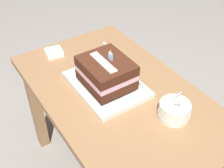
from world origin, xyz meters
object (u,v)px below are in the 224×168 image
bowl_stack (174,110)px  serving_spoon_near_tray (107,46)px  foil_tray (107,85)px  birthday_cake (106,72)px  napkin_pile (54,52)px

bowl_stack → serving_spoon_near_tray: size_ratio=0.96×
foil_tray → bowl_stack: bowl_stack is taller
foil_tray → birthday_cake: 0.08m
foil_tray → bowl_stack: bearing=22.4°
foil_tray → birthday_cake: bearing=-90.0°
bowl_stack → napkin_pile: bowl_stack is taller
bowl_stack → napkin_pile: size_ratio=1.29×
birthday_cake → bowl_stack: (0.32, 0.13, -0.05)m
foil_tray → napkin_pile: 0.39m
serving_spoon_near_tray → napkin_pile: napkin_pile is taller
birthday_cake → napkin_pile: (-0.38, -0.09, -0.07)m
birthday_cake → bowl_stack: 0.34m
napkin_pile → bowl_stack: bearing=17.5°
napkin_pile → serving_spoon_near_tray: bearing=71.6°
serving_spoon_near_tray → napkin_pile: size_ratio=1.34×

